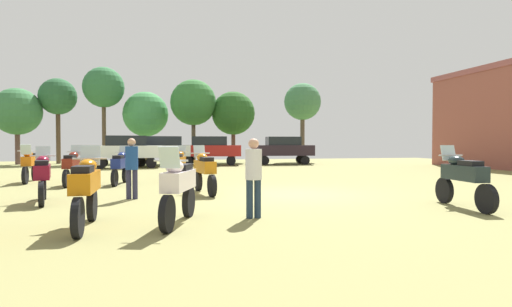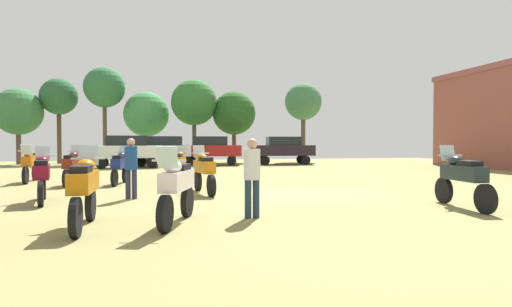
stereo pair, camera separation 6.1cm
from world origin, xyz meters
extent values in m
cube|color=olive|center=(0.00, 0.00, 0.01)|extent=(44.00, 52.00, 0.02)
cylinder|color=black|center=(-7.01, 4.94, 0.34)|extent=(0.14, 0.64, 0.64)
cylinder|color=black|center=(-7.06, 3.42, 0.34)|extent=(0.14, 0.64, 0.64)
cube|color=maroon|center=(-7.04, 4.18, 0.84)|extent=(0.40, 1.31, 0.36)
ellipsoid|color=maroon|center=(-7.03, 4.47, 1.12)|extent=(0.34, 0.49, 0.24)
cube|color=black|center=(-7.04, 3.95, 1.08)|extent=(0.32, 0.57, 0.12)
cube|color=silver|center=(-7.01, 4.79, 1.30)|extent=(0.37, 0.16, 0.39)
cylinder|color=#B7B7BC|center=(-7.02, 4.70, 1.24)|extent=(0.62, 0.06, 0.04)
cylinder|color=black|center=(-5.25, 4.98, 0.33)|extent=(0.21, 0.63, 0.62)
cylinder|color=black|center=(-5.47, 3.45, 0.33)|extent=(0.21, 0.63, 0.62)
cube|color=navy|center=(-5.36, 4.21, 0.82)|extent=(0.55, 1.35, 0.36)
ellipsoid|color=navy|center=(-5.32, 4.51, 1.10)|extent=(0.39, 0.52, 0.24)
cube|color=black|center=(-5.39, 3.99, 1.06)|extent=(0.38, 0.60, 0.12)
cube|color=silver|center=(-5.27, 4.83, 1.28)|extent=(0.38, 0.20, 0.39)
cylinder|color=#B7B7BC|center=(-5.28, 4.73, 1.22)|extent=(0.62, 0.13, 0.04)
cylinder|color=black|center=(-2.68, 1.55, 0.34)|extent=(0.22, 0.66, 0.64)
cylinder|color=black|center=(-2.42, -0.07, 0.34)|extent=(0.22, 0.66, 0.64)
cube|color=#C57412|center=(-2.55, 0.74, 0.84)|extent=(0.58, 1.44, 0.36)
ellipsoid|color=#C57412|center=(-2.60, 1.05, 1.12)|extent=(0.39, 0.52, 0.24)
cube|color=black|center=(-2.51, 0.50, 1.08)|extent=(0.38, 0.60, 0.12)
cube|color=silver|center=(-2.66, 1.40, 1.30)|extent=(0.38, 0.21, 0.39)
cylinder|color=#B7B7BC|center=(-2.64, 1.29, 1.24)|extent=(0.62, 0.13, 0.04)
cylinder|color=black|center=(3.29, -2.57, 0.35)|extent=(0.20, 0.67, 0.66)
cylinder|color=black|center=(3.10, -4.18, 0.35)|extent=(0.20, 0.67, 0.66)
cube|color=#1C282B|center=(3.19, -3.38, 0.86)|extent=(0.52, 1.41, 0.36)
ellipsoid|color=#1C282B|center=(3.23, -3.07, 1.14)|extent=(0.38, 0.51, 0.24)
cube|color=black|center=(3.17, -3.62, 1.10)|extent=(0.36, 0.59, 0.12)
cube|color=silver|center=(3.27, -2.73, 1.32)|extent=(0.38, 0.19, 0.39)
cylinder|color=#B7B7BC|center=(3.26, -2.83, 1.26)|extent=(0.62, 0.11, 0.04)
cylinder|color=black|center=(-8.83, 5.03, 0.35)|extent=(0.17, 0.68, 0.67)
cylinder|color=black|center=(-8.96, 6.62, 0.35)|extent=(0.17, 0.68, 0.67)
cube|color=#CB650E|center=(-8.90, 5.82, 0.87)|extent=(0.47, 1.38, 0.36)
ellipsoid|color=#CB650E|center=(-8.87, 5.52, 1.15)|extent=(0.36, 0.50, 0.24)
cube|color=black|center=(-8.92, 6.06, 1.11)|extent=(0.34, 0.58, 0.12)
cube|color=silver|center=(-8.85, 5.18, 1.33)|extent=(0.37, 0.18, 0.39)
cylinder|color=#B7B7BC|center=(-8.85, 5.28, 1.27)|extent=(0.62, 0.09, 0.04)
cylinder|color=black|center=(-7.00, 0.48, 0.33)|extent=(0.26, 0.64, 0.63)
cylinder|color=black|center=(-6.67, -0.97, 0.33)|extent=(0.26, 0.64, 0.63)
cube|color=maroon|center=(-6.83, -0.24, 0.83)|extent=(0.63, 1.31, 0.36)
ellipsoid|color=maroon|center=(-6.90, 0.03, 1.11)|extent=(0.42, 0.54, 0.24)
cube|color=black|center=(-6.78, -0.46, 1.07)|extent=(0.42, 0.61, 0.12)
cube|color=silver|center=(-6.97, 0.34, 1.29)|extent=(0.38, 0.23, 0.39)
cylinder|color=#B7B7BC|center=(-6.94, 0.25, 1.23)|extent=(0.61, 0.17, 0.04)
cylinder|color=black|center=(-5.17, -3.10, 0.36)|extent=(0.13, 0.67, 0.67)
cylinder|color=black|center=(-5.14, -4.62, 0.36)|extent=(0.13, 0.67, 0.67)
cube|color=#BF6A0B|center=(-5.15, -3.86, 0.87)|extent=(0.38, 1.30, 0.36)
ellipsoid|color=#BF6A0B|center=(-5.16, -3.57, 1.15)|extent=(0.33, 0.49, 0.24)
cube|color=black|center=(-5.15, -4.09, 1.11)|extent=(0.31, 0.57, 0.12)
cube|color=silver|center=(-5.16, -3.25, 1.33)|extent=(0.36, 0.16, 0.39)
cylinder|color=#B7B7BC|center=(-5.16, -3.35, 1.27)|extent=(0.62, 0.05, 0.04)
cylinder|color=black|center=(-2.97, 6.44, 0.32)|extent=(0.25, 0.62, 0.61)
cylinder|color=black|center=(-3.32, 4.83, 0.32)|extent=(0.25, 0.62, 0.61)
cube|color=#BD6D12|center=(-3.15, 5.63, 0.81)|extent=(0.65, 1.44, 0.36)
ellipsoid|color=#BD6D12|center=(-3.08, 5.94, 1.09)|extent=(0.42, 0.54, 0.24)
cube|color=black|center=(-3.20, 5.40, 1.05)|extent=(0.41, 0.61, 0.12)
cube|color=silver|center=(-3.00, 6.28, 1.27)|extent=(0.38, 0.23, 0.39)
cylinder|color=#B7B7BC|center=(-3.03, 6.18, 1.21)|extent=(0.61, 0.17, 0.04)
cylinder|color=black|center=(-3.72, -4.53, 0.35)|extent=(0.31, 0.66, 0.66)
cylinder|color=black|center=(-3.26, -3.09, 0.35)|extent=(0.31, 0.66, 0.66)
cube|color=silver|center=(-3.49, -3.81, 0.86)|extent=(0.73, 1.33, 0.36)
ellipsoid|color=silver|center=(-3.58, -4.09, 1.14)|extent=(0.45, 0.55, 0.24)
cube|color=black|center=(-3.42, -3.60, 1.10)|extent=(0.45, 0.62, 0.12)
cube|color=silver|center=(-3.67, -4.39, 1.32)|extent=(0.39, 0.25, 0.39)
cylinder|color=#B7B7BC|center=(-3.64, -4.30, 1.26)|extent=(0.60, 0.22, 0.04)
cylinder|color=black|center=(-7.44, 13.86, 0.34)|extent=(0.65, 0.25, 0.64)
cylinder|color=black|center=(-7.51, 15.30, 0.34)|extent=(0.65, 0.25, 0.64)
cylinder|color=black|center=(-4.52, 14.01, 0.34)|extent=(0.65, 0.25, 0.64)
cylinder|color=black|center=(-4.59, 15.45, 0.34)|extent=(0.65, 0.25, 0.64)
cube|color=white|center=(-6.01, 14.65, 1.03)|extent=(4.39, 2.02, 0.75)
cube|color=black|center=(-6.01, 14.65, 1.71)|extent=(2.44, 1.71, 0.61)
cylinder|color=black|center=(-2.17, 16.18, 0.34)|extent=(0.67, 0.32, 0.64)
cylinder|color=black|center=(-1.94, 17.60, 0.34)|extent=(0.67, 0.32, 0.64)
cylinder|color=black|center=(0.72, 15.72, 0.34)|extent=(0.67, 0.32, 0.64)
cylinder|color=black|center=(0.94, 17.15, 0.34)|extent=(0.67, 0.32, 0.64)
cube|color=maroon|center=(-0.61, 16.66, 1.03)|extent=(4.53, 2.45, 0.75)
cube|color=black|center=(-0.61, 16.66, 1.71)|extent=(2.58, 1.93, 0.61)
cylinder|color=black|center=(3.16, 16.02, 0.34)|extent=(0.66, 0.28, 0.64)
cylinder|color=black|center=(3.29, 17.45, 0.34)|extent=(0.66, 0.28, 0.64)
cylinder|color=black|center=(6.08, 15.76, 0.34)|extent=(0.66, 0.28, 0.64)
cylinder|color=black|center=(6.20, 17.19, 0.34)|extent=(0.66, 0.28, 0.64)
cube|color=black|center=(4.68, 16.60, 1.03)|extent=(4.44, 2.17, 0.75)
cube|color=black|center=(4.68, 16.60, 1.71)|extent=(2.50, 1.79, 0.61)
cylinder|color=black|center=(-5.23, 15.82, 0.34)|extent=(0.66, 0.29, 0.64)
cylinder|color=black|center=(-5.38, 17.25, 0.34)|extent=(0.66, 0.29, 0.64)
cylinder|color=black|center=(-2.32, 16.12, 0.34)|extent=(0.66, 0.29, 0.64)
cylinder|color=black|center=(-2.47, 17.55, 0.34)|extent=(0.66, 0.29, 0.64)
cube|color=white|center=(-3.85, 16.68, 1.03)|extent=(4.46, 2.24, 0.75)
cube|color=black|center=(-3.85, 16.68, 1.71)|extent=(2.52, 1.82, 0.61)
cylinder|color=#2A2A45|center=(-4.72, 0.00, 0.43)|extent=(0.14, 0.14, 0.81)
cylinder|color=#2A2A45|center=(-4.55, -0.02, 0.43)|extent=(0.14, 0.14, 0.81)
cylinder|color=navy|center=(-4.63, -0.01, 1.16)|extent=(0.38, 0.38, 0.65)
sphere|color=tan|center=(-4.63, -0.01, 1.59)|extent=(0.22, 0.22, 0.22)
cylinder|color=#1E3045|center=(-1.88, -3.53, 0.42)|extent=(0.14, 0.14, 0.80)
cylinder|color=#1E3045|center=(-2.05, -3.53, 0.42)|extent=(0.14, 0.14, 0.80)
cylinder|color=silver|center=(-1.97, -3.53, 1.13)|extent=(0.34, 0.34, 0.63)
sphere|color=tan|center=(-1.97, -3.53, 1.56)|extent=(0.22, 0.22, 0.22)
cylinder|color=#4E4134|center=(7.71, 21.00, 2.19)|extent=(0.36, 0.36, 4.34)
sphere|color=#40794B|center=(7.71, 21.00, 5.06)|extent=(3.11, 3.11, 3.11)
cylinder|color=brown|center=(-1.47, 20.62, 1.98)|extent=(0.31, 0.31, 3.93)
sphere|color=#317132|center=(-1.47, 20.62, 4.76)|extent=(3.59, 3.59, 3.59)
cylinder|color=brown|center=(-14.03, 20.61, 1.55)|extent=(0.33, 0.33, 3.05)
sphere|color=#377240|center=(-14.03, 20.61, 3.83)|extent=(3.36, 3.36, 3.36)
cylinder|color=brown|center=(-5.15, 21.67, 1.54)|extent=(0.37, 0.37, 3.03)
sphere|color=#3E8C4A|center=(-5.15, 21.67, 3.85)|extent=(3.54, 3.54, 3.54)
cylinder|color=brown|center=(1.73, 20.74, 1.60)|extent=(0.32, 0.32, 3.17)
sphere|color=#285B22|center=(1.73, 20.74, 3.97)|extent=(3.49, 3.49, 3.49)
cylinder|color=brown|center=(-8.21, 21.14, 2.57)|extent=(0.30, 0.30, 5.10)
sphere|color=#2F6D3D|center=(-8.21, 21.14, 5.81)|extent=(3.07, 3.07, 3.07)
cylinder|color=#4F3B2A|center=(-11.45, 21.20, 2.23)|extent=(0.32, 0.32, 4.41)
sphere|color=#285B33|center=(-11.45, 21.20, 5.04)|extent=(2.70, 2.70, 2.70)
camera|label=1|loc=(-3.77, -11.67, 1.57)|focal=28.49mm
camera|label=2|loc=(-3.71, -11.68, 1.57)|focal=28.49mm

